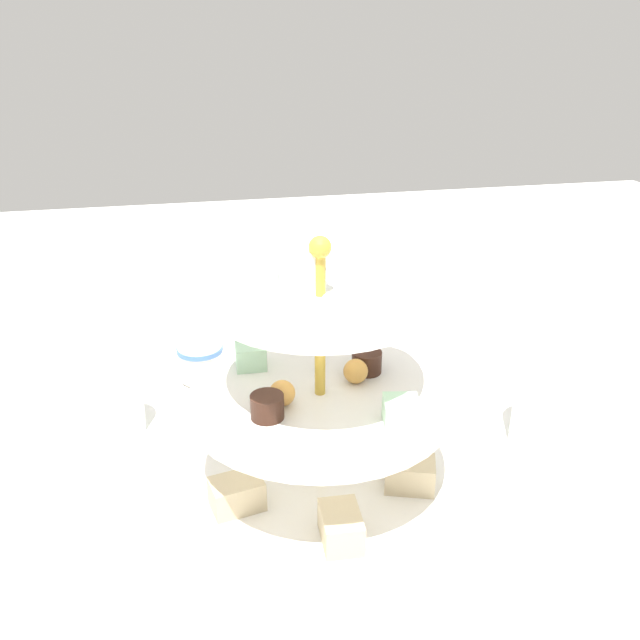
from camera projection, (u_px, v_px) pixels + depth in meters
name	position (u px, v px, depth m)	size (l,w,h in m)	color
ground_plane	(320.00, 487.00, 0.67)	(2.40, 2.40, 0.00)	white
tiered_serving_stand	(320.00, 418.00, 0.64)	(0.31, 0.31, 0.26)	white
water_glass_tall_right	(548.00, 392.00, 0.71)	(0.07, 0.07, 0.14)	silver
water_glass_short_left	(114.00, 401.00, 0.75)	(0.06, 0.06, 0.08)	silver
teacup_with_saucer	(201.00, 364.00, 0.86)	(0.09, 0.09, 0.05)	white
butter_knife_right	(359.00, 352.00, 0.94)	(0.17, 0.01, 0.00)	silver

